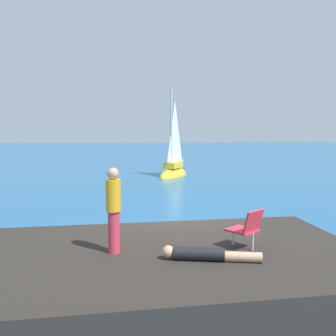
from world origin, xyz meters
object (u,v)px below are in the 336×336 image
(sailboat_near, at_px, (173,171))
(person_standing, at_px, (114,208))
(person_sunbather, at_px, (206,254))
(beach_chair, at_px, (247,227))

(sailboat_near, height_order, person_standing, sailboat_near)
(person_sunbather, xyz_separation_m, person_standing, (-1.67, 0.52, 0.75))
(person_sunbather, bearing_deg, person_standing, 172.18)
(person_standing, distance_m, beach_chair, 2.60)
(beach_chair, bearing_deg, person_standing, 53.38)
(person_standing, bearing_deg, sailboat_near, -142.16)
(person_standing, bearing_deg, beach_chair, 137.05)
(sailboat_near, bearing_deg, person_sunbather, 26.80)
(sailboat_near, relative_size, person_sunbather, 3.76)
(sailboat_near, bearing_deg, person_standing, 21.29)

